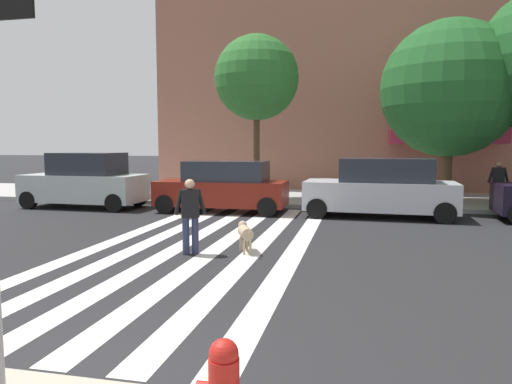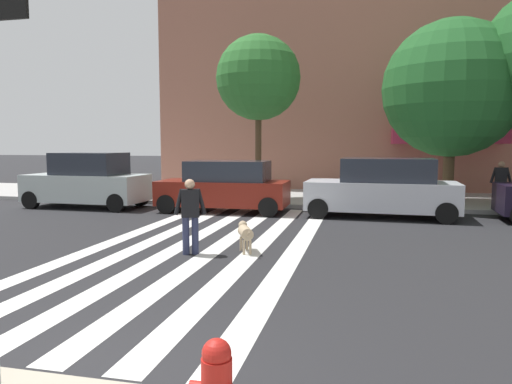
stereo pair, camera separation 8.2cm
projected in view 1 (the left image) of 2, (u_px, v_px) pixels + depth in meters
name	position (u px, v px, depth m)	size (l,w,h in m)	color
ground_plane	(243.00, 246.00, 11.04)	(160.00, 160.00, 0.00)	#232326
sidewalk_far	(297.00, 198.00, 20.42)	(80.00, 6.00, 0.15)	#A7A7A4
crosswalk_stripes	(203.00, 244.00, 11.25)	(4.95, 12.75, 0.01)	silver
parked_car_near_curb	(85.00, 182.00, 17.66)	(4.54, 2.07, 2.07)	#B1BEBD
parked_car_behind_first	(223.00, 187.00, 16.51)	(4.55, 1.91, 1.80)	maroon
parked_car_third_in_line	(381.00, 188.00, 15.34)	(4.87, 2.15, 1.93)	silver
street_tree_nearest	(257.00, 78.00, 18.63)	(3.36, 3.36, 6.54)	#4C3823
street_tree_middle	(450.00, 89.00, 17.42)	(5.05, 5.05, 6.80)	#4C3823
pedestrian_dog_walker	(190.00, 212.00, 10.12)	(0.68, 0.37, 1.64)	#282D4C
dog_on_leash	(245.00, 232.00, 10.39)	(0.52, 0.96, 0.65)	tan
pedestrian_bystander	(498.00, 182.00, 16.54)	(0.71, 0.31, 1.64)	#6B6051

